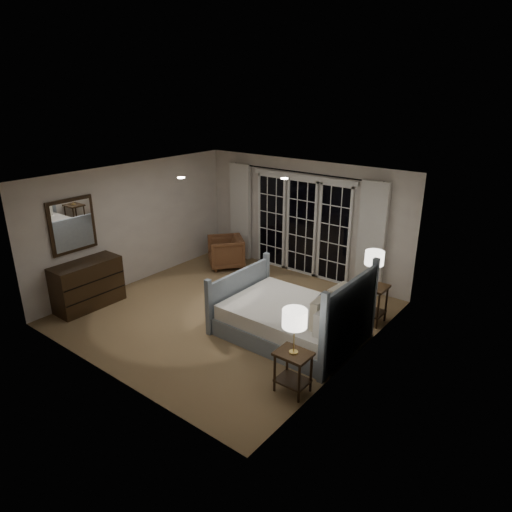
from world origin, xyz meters
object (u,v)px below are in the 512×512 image
Objects in this scene: lamp_left at (295,319)px; armchair at (226,252)px; dresser at (88,284)px; nightstand_left at (293,366)px; bed at (293,319)px; nightstand_right at (371,297)px; lamp_right at (374,258)px.

armchair is (-3.77, 2.90, -0.76)m from lamp_left.
lamp_left is 0.50× the size of dresser.
dresser reaches higher than nightstand_left.
dresser reaches higher than armchair.
bed is at bearing 21.41° from dresser.
dresser is at bearing -148.51° from nightstand_right.
armchair is (-3.73, 0.40, -0.84)m from lamp_right.
nightstand_right is 5.18m from dresser.
nightstand_right is 1.10× the size of lamp_left.
lamp_left is 4.82m from armchair.
lamp_left is at bearing 0.00° from nightstand_left.
bed is at bearing -121.17° from lamp_right.
lamp_right reaches higher than nightstand_right.
lamp_right is 5.24m from dresser.
lamp_left reaches higher than dresser.
dresser is (-4.42, -2.71, -0.02)m from nightstand_right.
nightstand_left is 0.98× the size of lamp_right.
lamp_right is (0.77, 1.28, 0.87)m from bed.
lamp_left is 0.82× the size of armchair.
lamp_left is at bearing -89.11° from lamp_right.
lamp_right reaches higher than armchair.
nightstand_left is 0.72m from lamp_left.
lamp_left is 2.50m from lamp_right.
nightstand_left is at bearing 2.71° from dresser.
nightstand_right is 3.76m from armchair.
nightstand_right is at bearing 90.89° from lamp_left.
lamp_left is at bearing -56.32° from bed.
lamp_left is (0.81, -1.22, 0.79)m from bed.
bed is at bearing 123.68° from lamp_left.
nightstand_left is at bearing 0.00° from lamp_left.
nightstand_right is 2.58m from lamp_left.
dresser is at bearing -62.09° from armchair.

